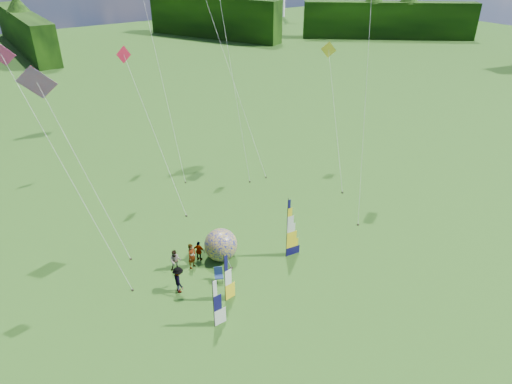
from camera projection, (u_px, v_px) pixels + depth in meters
ground at (304, 289)px, 28.96m from camera, size 220.00×220.00×0.00m
treeline_ring at (308, 237)px, 27.02m from camera, size 210.00×210.00×8.00m
feather_banner_main at (287, 229)px, 30.79m from camera, size 1.24×0.26×4.56m
side_banner_left at (225, 279)px, 27.16m from camera, size 0.95×0.21×3.37m
side_banner_far at (214, 305)px, 25.32m from camera, size 0.98×0.12×3.29m
bol_inflatable at (221, 245)px, 31.17m from camera, size 2.83×2.83×2.28m
spectator_a at (192, 256)px, 30.43m from camera, size 0.79×0.68×1.85m
spectator_b at (175, 261)px, 30.19m from camera, size 0.86×0.69×1.58m
spectator_c at (179, 280)px, 28.30m from camera, size 0.62×1.24×1.84m
spectator_d at (199, 251)px, 31.18m from camera, size 0.81×0.93×1.51m
camp_chair at (219, 276)px, 29.30m from camera, size 0.77×0.77×1.01m
kite_whale at (224, 47)px, 41.80m from camera, size 9.95×16.47×21.71m
kite_rainbow_delta at (83, 160)px, 30.11m from camera, size 8.43×11.52×13.32m
kite_parafoil at (366, 96)px, 34.69m from camera, size 11.83×12.37×17.97m
small_kite_red at (155, 129)px, 35.66m from camera, size 6.99×9.91×12.84m
small_kite_orange at (233, 72)px, 39.98m from camera, size 4.83×9.70×18.60m
small_kite_yellow at (336, 113)px, 40.51m from camera, size 8.37×10.92×11.93m
small_kite_pink at (70, 172)px, 26.37m from camera, size 8.39×9.79×15.29m
small_kite_green at (155, 47)px, 40.72m from camera, size 9.26×14.52×22.14m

